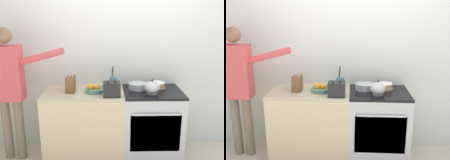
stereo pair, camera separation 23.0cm
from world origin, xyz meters
The scene contains 11 objects.
wall_back centered at (0.00, 0.62, 1.30)m, with size 8.00×0.04×2.60m.
counter_cabinet centered at (-0.61, 0.30, 0.44)m, with size 0.99×0.60×0.88m.
stove_range centered at (0.25, 0.30, 0.44)m, with size 0.73×0.64×0.88m.
layer_cake centered at (0.33, 0.40, 0.92)m, with size 0.22×0.22×0.08m.
tea_kettle centered at (0.22, 0.19, 0.96)m, with size 0.22×0.18×0.18m.
mixing_bowl centered at (0.07, 0.39, 0.92)m, with size 0.25×0.25×0.08m.
knife_block centered at (-0.77, 0.29, 0.98)m, with size 0.11×0.17×0.29m.
utensil_crock centered at (-0.24, 0.44, 0.96)m, with size 0.10×0.10×0.28m.
fruit_bowl centered at (-0.48, 0.27, 0.92)m, with size 0.23×0.23×0.11m.
toaster centered at (-0.27, 0.11, 0.97)m, with size 0.21×0.15×0.17m.
person_baker centered at (-1.49, 0.25, 1.00)m, with size 0.94×0.20×1.67m.
Camera 2 is at (-0.10, -2.64, 1.84)m, focal length 40.00 mm.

